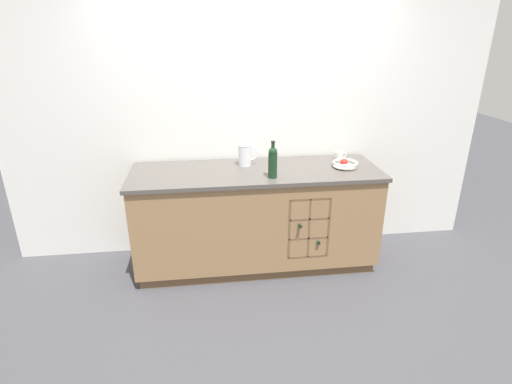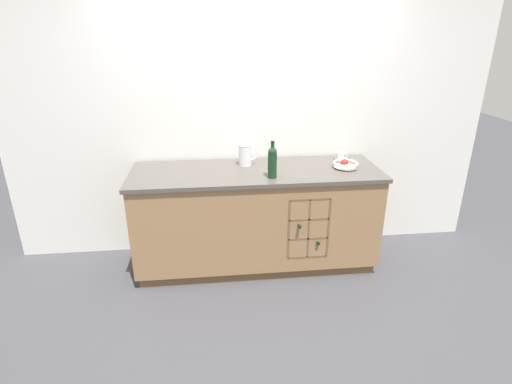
{
  "view_description": "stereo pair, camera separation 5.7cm",
  "coord_description": "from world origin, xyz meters",
  "px_view_note": "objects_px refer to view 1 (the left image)",
  "views": [
    {
      "loc": [
        -0.43,
        -3.3,
        2.07
      ],
      "look_at": [
        0.0,
        0.0,
        0.73
      ],
      "focal_mm": 28.0,
      "sensor_mm": 36.0,
      "label": 1
    },
    {
      "loc": [
        -0.37,
        -3.3,
        2.07
      ],
      "look_at": [
        0.0,
        0.0,
        0.73
      ],
      "focal_mm": 28.0,
      "sensor_mm": 36.0,
      "label": 2
    }
  ],
  "objects_px": {
    "standing_wine_bottle": "(273,161)",
    "ceramic_mug": "(339,156)",
    "fruit_bowl": "(345,164)",
    "white_pitcher": "(245,154)"
  },
  "relations": [
    {
      "from": "standing_wine_bottle",
      "to": "ceramic_mug",
      "type": "bearing_deg",
      "value": 30.32
    },
    {
      "from": "ceramic_mug",
      "to": "white_pitcher",
      "type": "bearing_deg",
      "value": -176.12
    },
    {
      "from": "standing_wine_bottle",
      "to": "white_pitcher",
      "type": "bearing_deg",
      "value": 118.32
    },
    {
      "from": "ceramic_mug",
      "to": "standing_wine_bottle",
      "type": "relative_size",
      "value": 0.38
    },
    {
      "from": "fruit_bowl",
      "to": "standing_wine_bottle",
      "type": "relative_size",
      "value": 0.72
    },
    {
      "from": "white_pitcher",
      "to": "standing_wine_bottle",
      "type": "height_order",
      "value": "standing_wine_bottle"
    },
    {
      "from": "fruit_bowl",
      "to": "standing_wine_bottle",
      "type": "xyz_separation_m",
      "value": [
        -0.69,
        -0.17,
        0.1
      ]
    },
    {
      "from": "fruit_bowl",
      "to": "ceramic_mug",
      "type": "bearing_deg",
      "value": 83.46
    },
    {
      "from": "fruit_bowl",
      "to": "ceramic_mug",
      "type": "relative_size",
      "value": 1.91
    },
    {
      "from": "white_pitcher",
      "to": "ceramic_mug",
      "type": "height_order",
      "value": "white_pitcher"
    }
  ]
}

